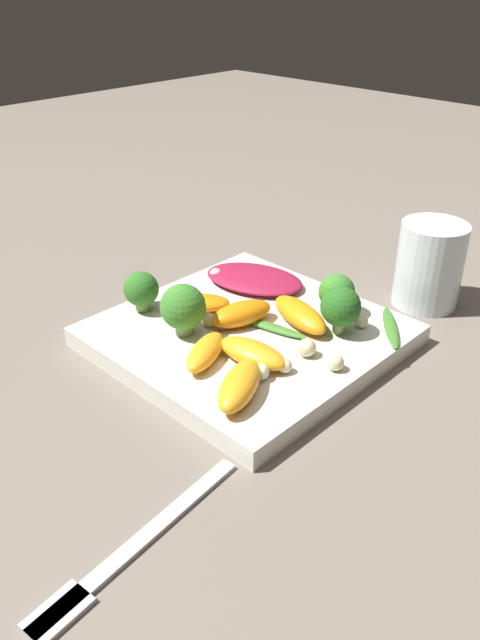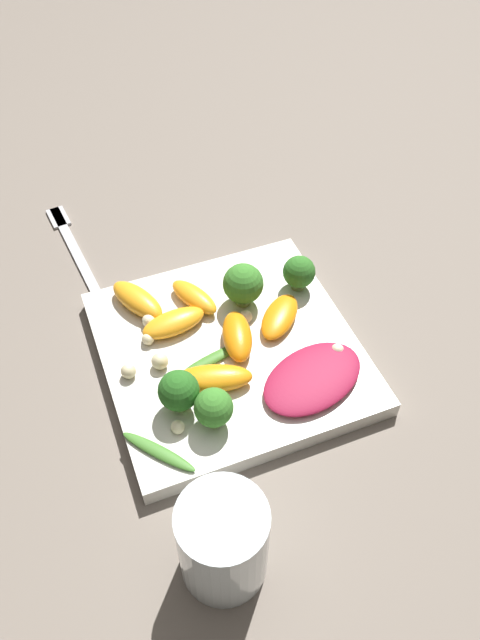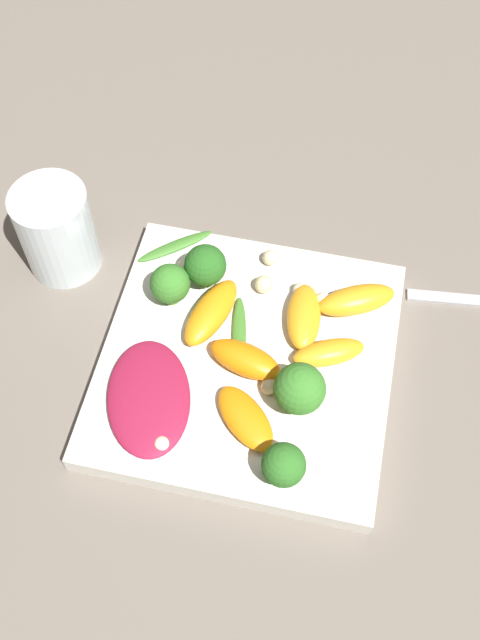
# 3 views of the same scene
# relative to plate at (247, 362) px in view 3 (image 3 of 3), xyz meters

# --- Properties ---
(ground_plane) EXTENTS (2.40, 2.40, 0.00)m
(ground_plane) POSITION_rel_plate_xyz_m (0.00, 0.00, -0.01)
(ground_plane) COLOR #6B6056
(plate) EXTENTS (0.24, 0.24, 0.02)m
(plate) POSITION_rel_plate_xyz_m (0.00, 0.00, 0.00)
(plate) COLOR silver
(plate) RESTS_ON ground_plane
(drinking_glass) EXTENTS (0.07, 0.07, 0.09)m
(drinking_glass) POSITION_rel_plate_xyz_m (0.19, -0.08, 0.03)
(drinking_glass) COLOR silver
(drinking_glass) RESTS_ON ground_plane
(radicchio_leaf_0) EXTENTS (0.10, 0.12, 0.01)m
(radicchio_leaf_0) POSITION_rel_plate_xyz_m (0.07, 0.06, 0.02)
(radicchio_leaf_0) COLOR maroon
(radicchio_leaf_0) RESTS_ON plate
(orange_segment_0) EXTENTS (0.07, 0.05, 0.02)m
(orange_segment_0) POSITION_rel_plate_xyz_m (-0.08, -0.07, 0.02)
(orange_segment_0) COLOR orange
(orange_segment_0) RESTS_ON plate
(orange_segment_1) EXTENTS (0.07, 0.04, 0.02)m
(orange_segment_1) POSITION_rel_plate_xyz_m (-0.00, 0.01, 0.02)
(orange_segment_1) COLOR orange
(orange_segment_1) RESTS_ON plate
(orange_segment_2) EXTENTS (0.04, 0.07, 0.02)m
(orange_segment_2) POSITION_rel_plate_xyz_m (-0.04, -0.04, 0.02)
(orange_segment_2) COLOR orange
(orange_segment_2) RESTS_ON plate
(orange_segment_3) EXTENTS (0.07, 0.07, 0.01)m
(orange_segment_3) POSITION_rel_plate_xyz_m (-0.01, 0.06, 0.02)
(orange_segment_3) COLOR orange
(orange_segment_3) RESTS_ON plate
(orange_segment_4) EXTENTS (0.06, 0.05, 0.02)m
(orange_segment_4) POSITION_rel_plate_xyz_m (-0.07, -0.01, 0.02)
(orange_segment_4) COLOR orange
(orange_segment_4) RESTS_ON plate
(orange_segment_5) EXTENTS (0.05, 0.08, 0.02)m
(orange_segment_5) POSITION_rel_plate_xyz_m (0.04, -0.03, 0.02)
(orange_segment_5) COLOR orange
(orange_segment_5) RESTS_ON plate
(broccoli_floret_0) EXTENTS (0.03, 0.03, 0.04)m
(broccoli_floret_0) POSITION_rel_plate_xyz_m (-0.05, 0.10, 0.03)
(broccoli_floret_0) COLOR #7A9E51
(broccoli_floret_0) RESTS_ON plate
(broccoli_floret_1) EXTENTS (0.04, 0.04, 0.05)m
(broccoli_floret_1) POSITION_rel_plate_xyz_m (0.05, -0.07, 0.04)
(broccoli_floret_1) COLOR #84AD5B
(broccoli_floret_1) RESTS_ON plate
(broccoli_floret_2) EXTENTS (0.04, 0.04, 0.05)m
(broccoli_floret_2) POSITION_rel_plate_xyz_m (-0.05, 0.03, 0.04)
(broccoli_floret_2) COLOR #7A9E51
(broccoli_floret_2) RESTS_ON plate
(broccoli_floret_3) EXTENTS (0.03, 0.03, 0.04)m
(broccoli_floret_3) POSITION_rel_plate_xyz_m (0.08, -0.04, 0.03)
(broccoli_floret_3) COLOR #7A9E51
(broccoli_floret_3) RESTS_ON plate
(arugula_sprig_0) EXTENTS (0.03, 0.07, 0.01)m
(arugula_sprig_0) POSITION_rel_plate_xyz_m (0.01, -0.02, 0.01)
(arugula_sprig_0) COLOR #3D7528
(arugula_sprig_0) RESTS_ON plate
(arugula_sprig_1) EXTENTS (0.06, 0.06, 0.01)m
(arugula_sprig_1) POSITION_rel_plate_xyz_m (0.09, -0.10, 0.01)
(arugula_sprig_1) COLOR #3D7528
(arugula_sprig_1) RESTS_ON plate
(macadamia_nut_0) EXTENTS (0.02, 0.02, 0.02)m
(macadamia_nut_0) POSITION_rel_plate_xyz_m (0.00, -0.07, 0.02)
(macadamia_nut_0) COLOR beige
(macadamia_nut_0) RESTS_ON plate
(macadamia_nut_1) EXTENTS (0.01, 0.01, 0.01)m
(macadamia_nut_1) POSITION_rel_plate_xyz_m (0.05, 0.09, 0.02)
(macadamia_nut_1) COLOR beige
(macadamia_nut_1) RESTS_ON plate
(macadamia_nut_2) EXTENTS (0.01, 0.01, 0.01)m
(macadamia_nut_2) POSITION_rel_plate_xyz_m (0.00, -0.10, 0.02)
(macadamia_nut_2) COLOR beige
(macadamia_nut_2) RESTS_ON plate
(macadamia_nut_3) EXTENTS (0.01, 0.01, 0.01)m
(macadamia_nut_3) POSITION_rel_plate_xyz_m (-0.03, -0.07, 0.02)
(macadamia_nut_3) COLOR beige
(macadamia_nut_3) RESTS_ON plate
(macadamia_nut_4) EXTENTS (0.01, 0.01, 0.01)m
(macadamia_nut_4) POSITION_rel_plate_xyz_m (0.07, -0.08, 0.02)
(macadamia_nut_4) COLOR beige
(macadamia_nut_4) RESTS_ON plate
(macadamia_nut_5) EXTENTS (0.01, 0.01, 0.01)m
(macadamia_nut_5) POSITION_rel_plate_xyz_m (-0.02, 0.03, 0.02)
(macadamia_nut_5) COLOR beige
(macadamia_nut_5) RESTS_ON plate
(macadamia_nut_6) EXTENTS (0.01, 0.01, 0.01)m
(macadamia_nut_6) POSITION_rel_plate_xyz_m (-0.05, -0.06, 0.02)
(macadamia_nut_6) COLOR beige
(macadamia_nut_6) RESTS_ON plate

